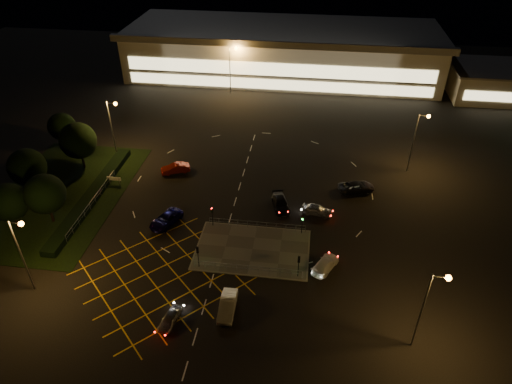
# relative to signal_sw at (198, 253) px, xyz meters

# --- Properties ---
(ground) EXTENTS (180.00, 180.00, 0.00)m
(ground) POSITION_rel_signal_sw_xyz_m (4.00, 5.99, -2.37)
(ground) COLOR black
(ground) RESTS_ON ground
(pedestrian_island) EXTENTS (14.00, 9.00, 0.12)m
(pedestrian_island) POSITION_rel_signal_sw_xyz_m (6.00, 3.99, -2.31)
(pedestrian_island) COLOR #4C4944
(pedestrian_island) RESTS_ON ground
(grass_verge) EXTENTS (18.00, 30.00, 0.08)m
(grass_verge) POSITION_rel_signal_sw_xyz_m (-24.00, 11.99, -2.33)
(grass_verge) COLOR black
(grass_verge) RESTS_ON ground
(hedge) EXTENTS (2.00, 26.00, 1.00)m
(hedge) POSITION_rel_signal_sw_xyz_m (-19.00, 11.99, -1.87)
(hedge) COLOR black
(hedge) RESTS_ON ground
(supermarket) EXTENTS (72.00, 26.50, 10.50)m
(supermarket) POSITION_rel_signal_sw_xyz_m (4.00, 67.95, 2.95)
(supermarket) COLOR beige
(supermarket) RESTS_ON ground
(retail_unit_a) EXTENTS (18.80, 14.80, 6.35)m
(retail_unit_a) POSITION_rel_signal_sw_xyz_m (50.00, 59.97, 0.85)
(retail_unit_a) COLOR beige
(retail_unit_a) RESTS_ON ground
(streetlight_sw) EXTENTS (1.78, 0.56, 10.03)m
(streetlight_sw) POSITION_rel_signal_sw_xyz_m (-17.56, -6.01, 4.20)
(streetlight_sw) COLOR slate
(streetlight_sw) RESTS_ON ground
(streetlight_se) EXTENTS (1.78, 0.56, 10.03)m
(streetlight_se) POSITION_rel_signal_sw_xyz_m (24.44, -8.01, 4.20)
(streetlight_se) COLOR slate
(streetlight_se) RESTS_ON ground
(streetlight_nw) EXTENTS (1.78, 0.56, 10.03)m
(streetlight_nw) POSITION_rel_signal_sw_xyz_m (-19.56, 23.99, 4.20)
(streetlight_nw) COLOR slate
(streetlight_nw) RESTS_ON ground
(streetlight_ne) EXTENTS (1.78, 0.56, 10.03)m
(streetlight_ne) POSITION_rel_signal_sw_xyz_m (28.44, 25.99, 4.20)
(streetlight_ne) COLOR slate
(streetlight_ne) RESTS_ON ground
(streetlight_far_left) EXTENTS (1.78, 0.56, 10.03)m
(streetlight_far_left) POSITION_rel_signal_sw_xyz_m (-5.56, 53.99, 4.20)
(streetlight_far_left) COLOR slate
(streetlight_far_left) RESTS_ON ground
(streetlight_far_right) EXTENTS (1.78, 0.56, 10.03)m
(streetlight_far_right) POSITION_rel_signal_sw_xyz_m (34.44, 55.99, 4.20)
(streetlight_far_right) COLOR slate
(streetlight_far_right) RESTS_ON ground
(signal_sw) EXTENTS (0.28, 0.30, 3.15)m
(signal_sw) POSITION_rel_signal_sw_xyz_m (0.00, 0.00, 0.00)
(signal_sw) COLOR black
(signal_sw) RESTS_ON pedestrian_island
(signal_se) EXTENTS (0.28, 0.30, 3.15)m
(signal_se) POSITION_rel_signal_sw_xyz_m (12.00, 0.00, 0.00)
(signal_se) COLOR black
(signal_se) RESTS_ON pedestrian_island
(signal_nw) EXTENTS (0.28, 0.30, 3.15)m
(signal_nw) POSITION_rel_signal_sw_xyz_m (0.00, 7.99, 0.00)
(signal_nw) COLOR black
(signal_nw) RESTS_ON pedestrian_island
(signal_ne) EXTENTS (0.28, 0.30, 3.15)m
(signal_ne) POSITION_rel_signal_sw_xyz_m (12.00, 7.99, 0.00)
(signal_ne) COLOR black
(signal_ne) RESTS_ON pedestrian_island
(tree_a) EXTENTS (5.04, 5.04, 6.86)m
(tree_a) POSITION_rel_signal_sw_xyz_m (-26.00, 3.99, 1.97)
(tree_a) COLOR black
(tree_a) RESTS_ON ground
(tree_b) EXTENTS (5.40, 5.40, 7.35)m
(tree_b) POSITION_rel_signal_sw_xyz_m (-28.00, 11.99, 2.28)
(tree_b) COLOR black
(tree_b) RESTS_ON ground
(tree_c) EXTENTS (5.76, 5.76, 7.84)m
(tree_c) POSITION_rel_signal_sw_xyz_m (-24.00, 19.99, 2.59)
(tree_c) COLOR black
(tree_c) RESTS_ON ground
(tree_d) EXTENTS (4.68, 4.68, 6.37)m
(tree_d) POSITION_rel_signal_sw_xyz_m (-30.00, 25.99, 1.65)
(tree_d) COLOR black
(tree_d) RESTS_ON ground
(tree_e) EXTENTS (5.40, 5.40, 7.35)m
(tree_e) POSITION_rel_signal_sw_xyz_m (-22.00, 5.99, 2.28)
(tree_e) COLOR black
(tree_e) RESTS_ON ground
(car_near_silver) EXTENTS (2.13, 3.81, 1.23)m
(car_near_silver) POSITION_rel_signal_sw_xyz_m (-1.07, -8.59, -1.75)
(car_near_silver) COLOR #9B9EA2
(car_near_silver) RESTS_ON ground
(car_queue_white) EXTENTS (1.72, 4.70, 1.54)m
(car_queue_white) POSITION_rel_signal_sw_xyz_m (4.70, -6.11, -1.60)
(car_queue_white) COLOR silver
(car_queue_white) RESTS_ON ground
(car_left_blue) EXTENTS (4.23, 5.74, 1.45)m
(car_left_blue) POSITION_rel_signal_sw_xyz_m (-6.42, 7.66, -1.64)
(car_left_blue) COLOR #0D0A41
(car_left_blue) RESTS_ON ground
(car_far_dkgrey) EXTENTS (3.36, 5.35, 1.45)m
(car_far_dkgrey) POSITION_rel_signal_sw_xyz_m (8.70, 13.49, -1.64)
(car_far_dkgrey) COLOR black
(car_far_dkgrey) RESTS_ON ground
(car_right_silver) EXTENTS (4.55, 2.64, 1.46)m
(car_right_silver) POSITION_rel_signal_sw_xyz_m (13.93, 12.59, -1.64)
(car_right_silver) COLOR #ACADB3
(car_right_silver) RESTS_ON ground
(car_circ_red) EXTENTS (4.79, 3.32, 1.50)m
(car_circ_red) POSITION_rel_signal_sw_xyz_m (-8.84, 20.59, -1.62)
(car_circ_red) COLOR maroon
(car_circ_red) RESTS_ON ground
(car_east_grey) EXTENTS (5.97, 4.06, 1.52)m
(car_east_grey) POSITION_rel_signal_sw_xyz_m (19.62, 19.11, -1.61)
(car_east_grey) COLOR black
(car_east_grey) RESTS_ON ground
(car_approach_white) EXTENTS (3.85, 5.01, 1.35)m
(car_approach_white) POSITION_rel_signal_sw_xyz_m (15.17, 1.88, -1.69)
(car_approach_white) COLOR silver
(car_approach_white) RESTS_ON ground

